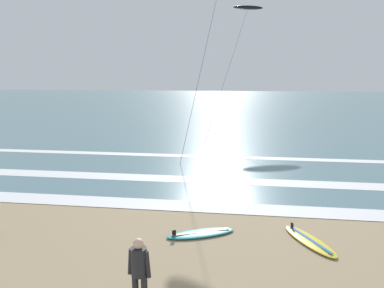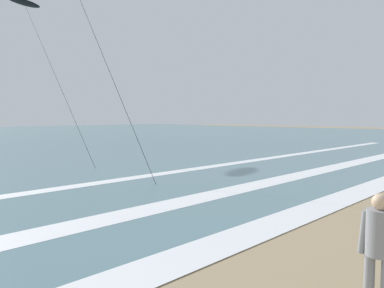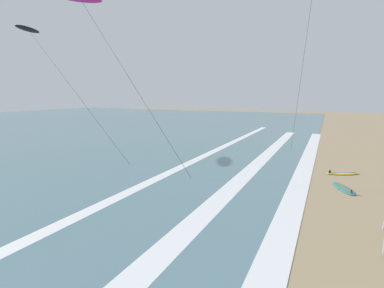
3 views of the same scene
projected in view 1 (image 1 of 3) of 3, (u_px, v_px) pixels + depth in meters
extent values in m
cube|color=slate|center=(216.00, 104.00, 56.13)|extent=(140.00, 90.00, 0.01)
cube|color=white|center=(143.00, 204.00, 12.79)|extent=(49.77, 1.05, 0.01)
cube|color=white|center=(171.00, 179.00, 15.85)|extent=(48.96, 1.03, 0.01)
cube|color=white|center=(183.00, 156.00, 20.32)|extent=(58.16, 0.71, 0.01)
cylinder|color=#232328|center=(139.00, 262.00, 6.79)|extent=(0.32, 0.32, 0.58)
cylinder|color=#232328|center=(130.00, 261.00, 6.85)|extent=(0.15, 0.11, 0.56)
cylinder|color=#232328|center=(148.00, 264.00, 6.73)|extent=(0.15, 0.11, 0.56)
sphere|color=#DBB28E|center=(138.00, 244.00, 6.71)|extent=(0.21, 0.21, 0.21)
ellipsoid|color=teal|center=(201.00, 233.00, 10.34)|extent=(2.17, 1.36, 0.09)
cube|color=#D84C19|center=(201.00, 232.00, 10.33)|extent=(1.69, 0.78, 0.01)
cube|color=black|center=(174.00, 233.00, 10.11)|extent=(0.12, 0.06, 0.16)
ellipsoid|color=yellow|center=(310.00, 241.00, 9.88)|extent=(1.52, 2.13, 0.09)
cube|color=#1959B2|center=(310.00, 239.00, 9.87)|extent=(0.93, 1.62, 0.01)
cube|color=black|center=(292.00, 225.00, 10.61)|extent=(0.07, 0.11, 0.16)
cylinder|color=#333333|center=(205.00, 53.00, 22.24)|extent=(1.63, 10.25, 12.17)
ellipsoid|color=black|center=(248.00, 8.00, 35.62)|extent=(3.28, 1.74, 0.43)
cylinder|color=#333333|center=(231.00, 62.00, 29.68)|extent=(3.09, 15.01, 11.55)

